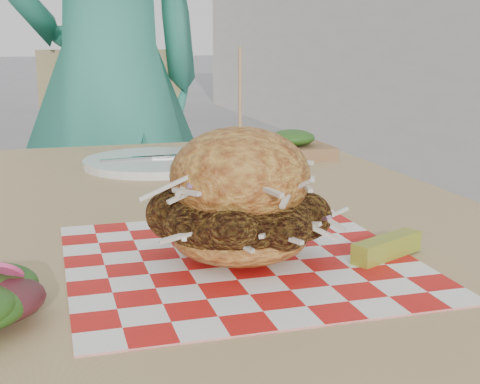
{
  "coord_description": "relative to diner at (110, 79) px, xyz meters",
  "views": [
    {
      "loc": [
        -0.52,
        -1.13,
        0.98
      ],
      "look_at": [
        -0.33,
        -0.48,
        0.82
      ],
      "focal_mm": 50.0,
      "sensor_mm": 36.0,
      "label": 1
    }
  ],
  "objects": [
    {
      "name": "patio_table",
      "position": [
        0.02,
        -1.01,
        -0.2
      ],
      "size": [
        0.8,
        1.2,
        0.75
      ],
      "color": "tan",
      "rests_on": "ground"
    },
    {
      "name": "patio_chair",
      "position": [
        0.02,
        0.04,
        -0.32
      ],
      "size": [
        0.44,
        0.45,
        0.95
      ],
      "rotation": [
        0.0,
        0.0,
        -0.05
      ],
      "color": "tan",
      "rests_on": "ground"
    },
    {
      "name": "place_setting",
      "position": [
        0.02,
        -0.68,
        -0.11
      ],
      "size": [
        0.27,
        0.27,
        0.02
      ],
      "color": "white",
      "rests_on": "patio_table"
    },
    {
      "name": "pickle_spear",
      "position": [
        0.17,
        -1.29,
        -0.11
      ],
      "size": [
        0.1,
        0.06,
        0.02
      ],
      "primitive_type": "cube",
      "rotation": [
        0.0,
        0.0,
        0.44
      ],
      "color": "#97A730",
      "rests_on": "paper_liner"
    },
    {
      "name": "kraft_tray",
      "position": [
        0.29,
        -0.67,
        -0.1
      ],
      "size": [
        0.15,
        0.12,
        0.06
      ],
      "color": "olive",
      "rests_on": "patio_table"
    },
    {
      "name": "sandwich",
      "position": [
        0.01,
        -1.25,
        -0.06
      ],
      "size": [
        0.19,
        0.19,
        0.22
      ],
      "color": "#C78B38",
      "rests_on": "paper_liner"
    },
    {
      "name": "paper_liner",
      "position": [
        0.01,
        -1.25,
        -0.12
      ],
      "size": [
        0.36,
        0.36,
        0.0
      ],
      "primitive_type": "cube",
      "color": "red",
      "rests_on": "patio_table"
    },
    {
      "name": "diner",
      "position": [
        0.0,
        0.0,
        0.0
      ],
      "size": [
        0.74,
        0.6,
        1.74
      ],
      "primitive_type": "imported",
      "rotation": [
        0.0,
        0.0,
        3.47
      ],
      "color": "teal",
      "rests_on": "ground"
    }
  ]
}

